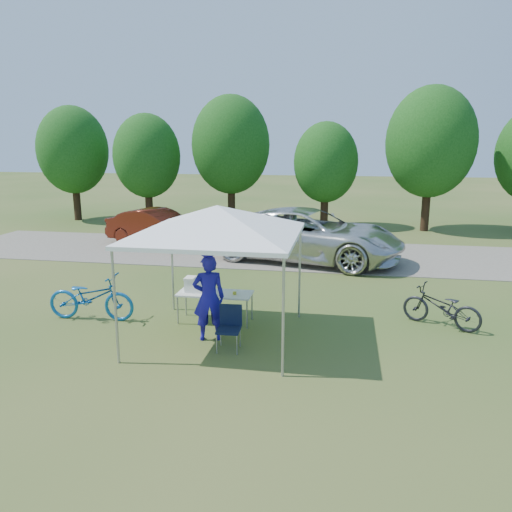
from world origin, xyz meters
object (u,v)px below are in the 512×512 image
(cooler, at_px, (196,284))
(bike_blue, at_px, (91,297))
(minivan, at_px, (309,235))
(folding_table, at_px, (215,295))
(bike_dark, at_px, (441,307))
(sedan, at_px, (158,227))
(cyclist, at_px, (209,298))
(folding_chair, at_px, (230,324))

(cooler, xyz_separation_m, bike_blue, (-2.34, -0.35, -0.32))
(minivan, bearing_deg, bike_blue, 160.25)
(folding_table, relative_size, bike_dark, 0.97)
(cooler, bearing_deg, sedan, 116.40)
(cooler, height_order, bike_blue, bike_blue)
(bike_blue, bearing_deg, cyclist, -105.45)
(sedan, bearing_deg, folding_chair, -134.17)
(folding_table, bearing_deg, folding_chair, -64.69)
(sedan, bearing_deg, folding_table, -133.64)
(bike_dark, distance_m, sedan, 11.69)
(folding_chair, xyz_separation_m, bike_dark, (4.24, 1.93, -0.06))
(folding_chair, height_order, sedan, sedan)
(cooler, height_order, sedan, sedan)
(minivan, bearing_deg, cooler, 175.74)
(folding_chair, relative_size, cyclist, 0.49)
(bike_blue, xyz_separation_m, sedan, (-1.52, 8.13, 0.18))
(cyclist, distance_m, bike_dark, 5.02)
(cooler, relative_size, bike_blue, 0.23)
(cyclist, xyz_separation_m, minivan, (1.47, 7.23, 0.00))
(bike_blue, bearing_deg, sedan, 7.86)
(cyclist, xyz_separation_m, sedan, (-4.45, 8.79, -0.18))
(cooler, xyz_separation_m, bike_dark, (5.33, 0.56, -0.40))
(folding_chair, bearing_deg, folding_table, 112.53)
(cyclist, distance_m, minivan, 7.38)
(cooler, bearing_deg, folding_table, -0.00)
(bike_blue, bearing_deg, bike_dark, -85.99)
(cyclist, bearing_deg, folding_table, -99.83)
(cooler, height_order, bike_dark, cooler)
(folding_chair, height_order, minivan, minivan)
(bike_blue, height_order, bike_dark, bike_blue)
(folding_table, bearing_deg, cooler, 180.00)
(cooler, distance_m, bike_dark, 5.38)
(cooler, bearing_deg, folding_chair, -51.51)
(sedan, bearing_deg, bike_blue, -151.97)
(bike_blue, bearing_deg, minivan, -36.48)
(folding_table, distance_m, minivan, 6.44)
(folding_chair, xyz_separation_m, cyclist, (-0.51, 0.36, 0.38))
(folding_table, height_order, folding_chair, folding_chair)
(folding_chair, distance_m, bike_blue, 3.58)
(cyclist, bearing_deg, sedan, -80.96)
(cyclist, xyz_separation_m, bike_blue, (-2.92, 0.66, -0.36))
(cooler, distance_m, cyclist, 1.16)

